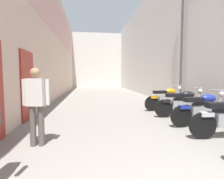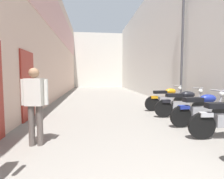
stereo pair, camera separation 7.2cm
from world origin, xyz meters
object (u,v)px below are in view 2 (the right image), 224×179
Objects in this scene: motorcycle_fourth at (202,109)px; pedestrian_mid_alley at (35,101)px; motorcycle_sixth at (167,98)px; street_lamp at (180,42)px; motorcycle_fifth at (182,103)px.

motorcycle_fourth is 4.28m from pedestrian_mid_alley.
motorcycle_fourth is 2.28m from motorcycle_sixth.
street_lamp is (0.70, 2.61, 2.36)m from motorcycle_fourth.
motorcycle_fourth is 1.00× the size of motorcycle_sixth.
motorcycle_fourth is at bearing -90.00° from motorcycle_fifth.
motorcycle_fourth is at bearing 11.28° from pedestrian_mid_alley.
pedestrian_mid_alley is at bearing -143.30° from motorcycle_sixth.
pedestrian_mid_alley is at bearing -168.72° from motorcycle_fourth.
street_lamp reaches higher than motorcycle_fourth.
motorcycle_fourth is 0.38× the size of street_lamp.
motorcycle_fifth and motorcycle_sixth have the same top height.
pedestrian_mid_alley is at bearing -144.81° from street_lamp.
street_lamp reaches higher than pedestrian_mid_alley.
motorcycle_fifth is 1.18× the size of pedestrian_mid_alley.
motorcycle_sixth is at bearing 90.00° from motorcycle_fifth.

